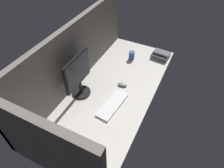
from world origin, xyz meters
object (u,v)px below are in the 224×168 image
monitor (78,75)px  mug_ceramic_blue (132,55)px  desk_phone (161,55)px  keyboard (112,105)px  mouse (122,84)px

monitor → mug_ceramic_blue: size_ratio=4.16×
mug_ceramic_blue → desk_phone: (17.80, -29.54, -1.95)cm
monitor → mug_ceramic_blue: (72.45, -23.45, -17.72)cm
keyboard → desk_phone: bearing=-5.5°
keyboard → mug_ceramic_blue: bearing=14.7°
mouse → mug_ceramic_blue: 46.32cm
monitor → keyboard: size_ratio=1.15×
mug_ceramic_blue → keyboard: bearing=-171.2°
keyboard → desk_phone: desk_phone is taller
mouse → mug_ceramic_blue: mug_ceramic_blue is taller
keyboard → monitor: bearing=94.9°
mug_ceramic_blue → mouse: bearing=-169.0°
monitor → mouse: size_ratio=4.42×
mouse → mug_ceramic_blue: size_ratio=0.94×
mouse → desk_phone: bearing=-24.8°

